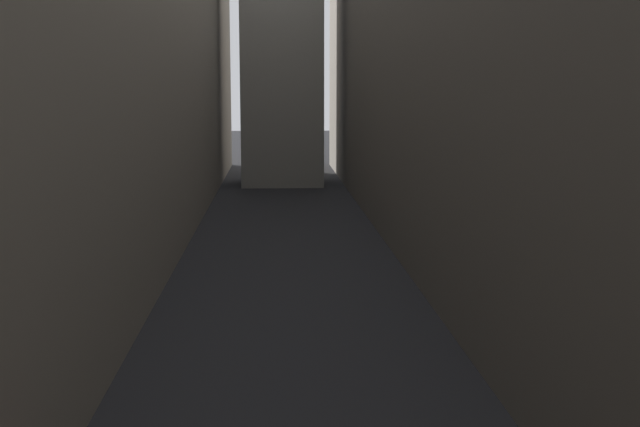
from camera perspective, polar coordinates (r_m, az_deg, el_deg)
ground_plane at (r=38.09m, az=-2.07°, el=-4.33°), size 264.00×264.00×0.00m
building_block_left at (r=41.12m, az=-21.15°, el=11.78°), size 15.12×108.00×22.42m
building_block_right at (r=41.58m, az=16.84°, el=10.74°), size 15.68×108.00×20.67m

